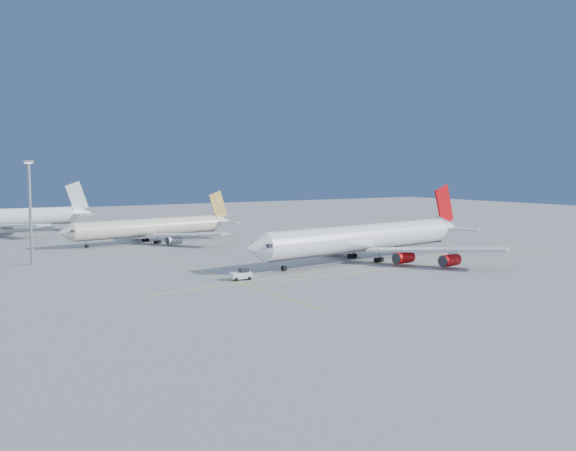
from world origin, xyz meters
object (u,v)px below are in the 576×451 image
(airliner_etihad, at_px, (152,227))
(pushback_tug, at_px, (241,275))
(airliner_virgin, at_px, (367,238))
(light_mast, at_px, (30,203))

(airliner_etihad, relative_size, pushback_tug, 13.51)
(airliner_virgin, bearing_deg, pushback_tug, -175.65)
(airliner_virgin, distance_m, light_mast, 77.79)
(pushback_tug, bearing_deg, light_mast, 132.52)
(airliner_virgin, relative_size, airliner_etihad, 1.26)
(airliner_etihad, xyz_separation_m, pushback_tug, (-8.13, -70.67, -3.47))
(airliner_virgin, distance_m, pushback_tug, 39.42)
(airliner_virgin, xyz_separation_m, pushback_tug, (-38.31, -8.26, -4.27))
(airliner_etihad, bearing_deg, light_mast, -153.41)
(airliner_virgin, bearing_deg, light_mast, 145.38)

